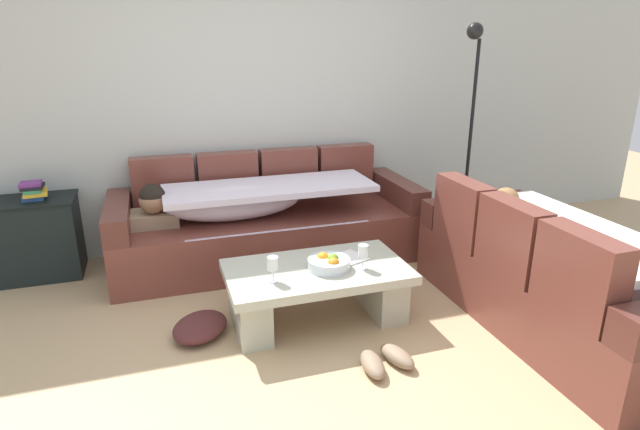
% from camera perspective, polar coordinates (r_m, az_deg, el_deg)
% --- Properties ---
extents(ground_plane, '(14.00, 14.00, 0.00)m').
position_cam_1_polar(ground_plane, '(3.16, -0.11, -16.11)').
color(ground_plane, tan).
extents(back_wall, '(9.00, 0.10, 2.70)m').
position_cam_1_polar(back_wall, '(4.71, -8.38, 12.99)').
color(back_wall, '#B7BEB8').
rests_on(back_wall, ground_plane).
extents(couch_along_wall, '(2.56, 0.92, 0.88)m').
position_cam_1_polar(couch_along_wall, '(4.43, -6.28, -0.88)').
color(couch_along_wall, brown).
rests_on(couch_along_wall, ground_plane).
extents(couch_near_window, '(0.92, 1.99, 0.88)m').
position_cam_1_polar(couch_near_window, '(3.74, 24.08, -6.14)').
color(couch_near_window, brown).
rests_on(couch_near_window, ground_plane).
extents(coffee_table, '(1.20, 0.68, 0.38)m').
position_cam_1_polar(coffee_table, '(3.49, -0.36, -7.93)').
color(coffee_table, '#B2B6A1').
rests_on(coffee_table, ground_plane).
extents(fruit_bowl, '(0.28, 0.28, 0.10)m').
position_cam_1_polar(fruit_bowl, '(3.40, 1.01, -5.31)').
color(fruit_bowl, silver).
rests_on(fruit_bowl, coffee_table).
extents(wine_glass_near_left, '(0.07, 0.07, 0.17)m').
position_cam_1_polar(wine_glass_near_left, '(3.21, -5.23, -5.46)').
color(wine_glass_near_left, silver).
rests_on(wine_glass_near_left, coffee_table).
extents(wine_glass_near_right, '(0.07, 0.07, 0.17)m').
position_cam_1_polar(wine_glass_near_right, '(3.38, 4.78, -4.12)').
color(wine_glass_near_right, silver).
rests_on(wine_glass_near_right, coffee_table).
extents(open_magazine, '(0.33, 0.29, 0.01)m').
position_cam_1_polar(open_magazine, '(3.55, 2.77, -4.89)').
color(open_magazine, white).
rests_on(open_magazine, coffee_table).
extents(side_cabinet, '(0.72, 0.44, 0.64)m').
position_cam_1_polar(side_cabinet, '(4.68, -29.22, -2.27)').
color(side_cabinet, black).
rests_on(side_cabinet, ground_plane).
extents(book_stack_on_cabinet, '(0.20, 0.23, 0.13)m').
position_cam_1_polar(book_stack_on_cabinet, '(4.55, -29.08, 2.34)').
color(book_stack_on_cabinet, '#2D569E').
rests_on(book_stack_on_cabinet, side_cabinet).
extents(floor_lamp, '(0.33, 0.31, 1.95)m').
position_cam_1_polar(floor_lamp, '(4.94, 16.19, 9.98)').
color(floor_lamp, black).
rests_on(floor_lamp, ground_plane).
extents(pair_of_shoes, '(0.34, 0.32, 0.09)m').
position_cam_1_polar(pair_of_shoes, '(3.14, 7.17, -15.60)').
color(pair_of_shoes, '#8C7259').
rests_on(pair_of_shoes, ground_plane).
extents(crumpled_garment, '(0.50, 0.51, 0.12)m').
position_cam_1_polar(crumpled_garment, '(3.48, -13.09, -11.93)').
color(crumpled_garment, '#4C2323').
rests_on(crumpled_garment, ground_plane).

